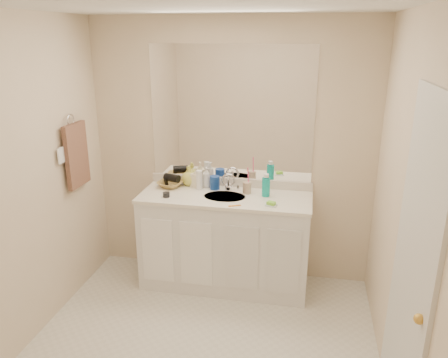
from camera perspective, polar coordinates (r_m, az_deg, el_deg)
floor at (r=3.44m, az=-3.42°, el=-22.16°), size 2.60×2.60×0.00m
ceiling at (r=2.62m, az=-4.49°, el=21.94°), size 2.60×2.60×0.02m
wall_back at (r=4.02m, az=0.91°, el=3.46°), size 2.60×0.02×2.40m
wall_front at (r=1.75m, az=-15.58°, el=-18.75°), size 2.60×0.02×2.40m
wall_left at (r=3.38m, az=-25.71°, el=-1.34°), size 0.02×2.60×2.40m
wall_right at (r=2.79m, az=22.95°, el=-4.91°), size 0.02×2.60×2.40m
vanity_cabinet at (r=4.04m, az=0.14°, el=-8.21°), size 1.50×0.55×0.85m
countertop at (r=3.87m, az=0.14°, el=-2.37°), size 1.52×0.57×0.03m
backsplash at (r=4.09m, az=0.85°, el=-0.39°), size 1.52×0.03×0.08m
sink_basin at (r=3.85m, az=0.09°, el=-2.44°), size 0.37×0.37×0.02m
faucet at (r=3.99m, az=0.59°, el=-0.63°), size 0.02×0.02×0.11m
mirror at (r=3.94m, az=0.92°, el=8.51°), size 1.48×0.01×1.20m
blue_mug at (r=4.00m, az=-1.21°, el=-0.48°), size 0.12×0.12×0.12m
tan_cup at (r=3.90m, az=3.02°, el=-1.13°), size 0.10×0.10×0.10m
toothbrush at (r=3.87m, az=3.19°, el=0.22°), size 0.02×0.04×0.19m
mouthwash_bottle at (r=3.84m, az=5.50°, el=-1.04°), size 0.07×0.07×0.17m
soap_dish at (r=3.65m, az=6.17°, el=-3.43°), size 0.10×0.09×0.01m
green_soap at (r=3.64m, az=6.18°, el=-3.15°), size 0.08×0.07×0.02m
orange_comb at (r=3.63m, az=1.40°, el=-3.51°), size 0.11×0.06×0.00m
dark_jar at (r=3.85m, az=-7.55°, el=-2.05°), size 0.07×0.07×0.04m
extra_white_bottle at (r=3.99m, az=-3.24°, el=-0.13°), size 0.07×0.07×0.18m
soap_bottle_white at (r=4.04m, az=-2.32°, el=0.22°), size 0.09×0.09×0.19m
soap_bottle_cream at (r=4.07m, az=-3.65°, el=0.29°), size 0.11×0.11×0.19m
soap_bottle_yellow at (r=4.11m, az=-4.56°, el=0.45°), size 0.19×0.19×0.19m
wicker_basket at (r=4.10m, az=-7.04°, el=-0.67°), size 0.28×0.28×0.06m
hair_dryer at (r=4.07m, az=-6.81°, el=0.14°), size 0.16×0.12×0.07m
towel_ring at (r=3.90m, az=-19.39°, el=7.23°), size 0.01×0.11×0.11m
hand_towel at (r=3.95m, az=-18.69°, el=2.97°), size 0.04×0.32×0.55m
switch_plate at (r=3.79m, az=-20.52°, el=2.90°), size 0.01×0.08×0.13m
door at (r=2.61m, az=23.36°, el=-11.51°), size 0.02×0.82×2.00m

